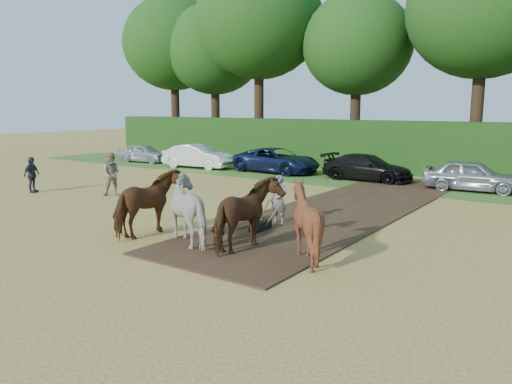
% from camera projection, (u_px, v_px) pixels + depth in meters
% --- Properties ---
extents(ground, '(120.00, 120.00, 0.00)m').
position_uv_depth(ground, '(183.00, 246.00, 13.80)').
color(ground, gold).
rests_on(ground, ground).
extents(earth_strip, '(4.50, 17.00, 0.05)m').
position_uv_depth(earth_strip, '(343.00, 210.00, 18.60)').
color(earth_strip, '#472D1C').
rests_on(earth_strip, ground).
extents(grass_verge, '(50.00, 5.00, 0.03)m').
position_uv_depth(grass_verge, '(376.00, 183.00, 25.09)').
color(grass_verge, '#38601E').
rests_on(grass_verge, ground).
extents(hedgerow, '(46.00, 1.60, 3.00)m').
position_uv_depth(hedgerow, '(407.00, 148.00, 28.47)').
color(hedgerow, '#14380F').
rests_on(hedgerow, ground).
extents(spectator_near, '(1.14, 1.15, 1.87)m').
position_uv_depth(spectator_near, '(113.00, 174.00, 21.47)').
color(spectator_near, tan).
rests_on(spectator_near, ground).
extents(spectator_far, '(0.69, 1.02, 1.61)m').
position_uv_depth(spectator_far, '(32.00, 175.00, 22.29)').
color(spectator_far, '#262732').
rests_on(spectator_far, ground).
extents(plough_team, '(6.38, 4.80, 1.96)m').
position_uv_depth(plough_team, '(223.00, 212.00, 13.68)').
color(plough_team, '#5F2E17').
rests_on(plough_team, ground).
extents(parked_cars, '(36.48, 3.40, 1.49)m').
position_uv_depth(parked_cars, '(380.00, 169.00, 25.17)').
color(parked_cars, '#B9BBC0').
rests_on(parked_cars, ground).
extents(treeline, '(48.70, 10.60, 14.21)m').
position_uv_depth(treeline, '(403.00, 22.00, 30.73)').
color(treeline, '#382616').
rests_on(treeline, ground).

